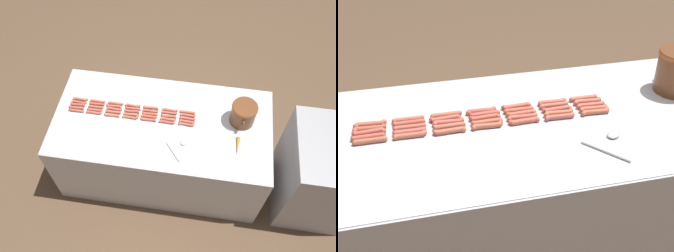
% 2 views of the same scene
% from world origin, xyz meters
% --- Properties ---
extents(ground_plane, '(20.00, 20.00, 0.00)m').
position_xyz_m(ground_plane, '(0.00, 0.00, 0.00)').
color(ground_plane, brown).
extents(griddle_counter, '(0.99, 1.95, 0.86)m').
position_xyz_m(griddle_counter, '(0.00, 0.00, 0.43)').
color(griddle_counter, '#BCBCC1').
rests_on(griddle_counter, ground_plane).
extents(hot_dog_0, '(0.03, 0.14, 0.02)m').
position_xyz_m(hot_dog_0, '(-0.12, -0.79, 0.88)').
color(hot_dog_0, '#BA5840').
rests_on(hot_dog_0, griddle_counter).
extents(hot_dog_1, '(0.03, 0.14, 0.02)m').
position_xyz_m(hot_dog_1, '(-0.12, -0.62, 0.88)').
color(hot_dog_1, '#B45844').
rests_on(hot_dog_1, griddle_counter).
extents(hot_dog_2, '(0.03, 0.15, 0.02)m').
position_xyz_m(hot_dog_2, '(-0.13, -0.45, 0.88)').
color(hot_dog_2, '#B55C3F').
rests_on(hot_dog_2, griddle_counter).
extents(hot_dog_3, '(0.03, 0.14, 0.02)m').
position_xyz_m(hot_dog_3, '(-0.12, -0.29, 0.88)').
color(hot_dog_3, '#B34F3E').
rests_on(hot_dog_3, griddle_counter).
extents(hot_dog_4, '(0.03, 0.14, 0.02)m').
position_xyz_m(hot_dog_4, '(-0.13, -0.12, 0.88)').
color(hot_dog_4, '#BC5443').
rests_on(hot_dog_4, griddle_counter).
extents(hot_dog_5, '(0.03, 0.14, 0.02)m').
position_xyz_m(hot_dog_5, '(-0.12, 0.05, 0.88)').
color(hot_dog_5, '#BB5140').
rests_on(hot_dog_5, griddle_counter).
extents(hot_dog_6, '(0.03, 0.15, 0.02)m').
position_xyz_m(hot_dog_6, '(-0.13, 0.21, 0.88)').
color(hot_dog_6, '#BC5643').
rests_on(hot_dog_6, griddle_counter).
extents(hot_dog_7, '(0.03, 0.14, 0.02)m').
position_xyz_m(hot_dog_7, '(-0.09, -0.79, 0.88)').
color(hot_dog_7, '#B3543E').
rests_on(hot_dog_7, griddle_counter).
extents(hot_dog_8, '(0.03, 0.15, 0.02)m').
position_xyz_m(hot_dog_8, '(-0.09, -0.62, 0.88)').
color(hot_dog_8, '#B6503F').
rests_on(hot_dog_8, griddle_counter).
extents(hot_dog_9, '(0.03, 0.14, 0.02)m').
position_xyz_m(hot_dog_9, '(-0.09, -0.46, 0.88)').
color(hot_dog_9, '#B85545').
rests_on(hot_dog_9, griddle_counter).
extents(hot_dog_10, '(0.03, 0.14, 0.02)m').
position_xyz_m(hot_dog_10, '(-0.09, -0.28, 0.88)').
color(hot_dog_10, '#B54F42').
rests_on(hot_dog_10, griddle_counter).
extents(hot_dog_11, '(0.03, 0.15, 0.02)m').
position_xyz_m(hot_dog_11, '(-0.09, -0.12, 0.88)').
color(hot_dog_11, '#B6523E').
rests_on(hot_dog_11, griddle_counter).
extents(hot_dog_12, '(0.03, 0.14, 0.02)m').
position_xyz_m(hot_dog_12, '(-0.09, 0.05, 0.88)').
color(hot_dog_12, '#B45644').
rests_on(hot_dog_12, griddle_counter).
extents(hot_dog_13, '(0.03, 0.14, 0.02)m').
position_xyz_m(hot_dog_13, '(-0.09, 0.22, 0.88)').
color(hot_dog_13, '#B95945').
rests_on(hot_dog_13, griddle_counter).
extents(hot_dog_14, '(0.03, 0.14, 0.02)m').
position_xyz_m(hot_dog_14, '(-0.06, -0.79, 0.88)').
color(hot_dog_14, '#B45141').
rests_on(hot_dog_14, griddle_counter).
extents(hot_dog_15, '(0.03, 0.15, 0.02)m').
position_xyz_m(hot_dog_15, '(-0.06, -0.62, 0.88)').
color(hot_dog_15, '#B85742').
rests_on(hot_dog_15, griddle_counter).
extents(hot_dog_16, '(0.03, 0.14, 0.02)m').
position_xyz_m(hot_dog_16, '(-0.06, -0.45, 0.88)').
color(hot_dog_16, '#BC5546').
rests_on(hot_dog_16, griddle_counter).
extents(hot_dog_17, '(0.03, 0.14, 0.02)m').
position_xyz_m(hot_dog_17, '(-0.06, -0.29, 0.88)').
color(hot_dog_17, '#BA503F').
rests_on(hot_dog_17, griddle_counter).
extents(hot_dog_18, '(0.03, 0.14, 0.02)m').
position_xyz_m(hot_dog_18, '(-0.06, -0.12, 0.88)').
color(hot_dog_18, '#BB5440').
rests_on(hot_dog_18, griddle_counter).
extents(hot_dog_19, '(0.03, 0.14, 0.02)m').
position_xyz_m(hot_dog_19, '(-0.06, 0.05, 0.88)').
color(hot_dog_19, '#B55544').
rests_on(hot_dog_19, griddle_counter).
extents(hot_dog_20, '(0.03, 0.14, 0.02)m').
position_xyz_m(hot_dog_20, '(-0.06, 0.22, 0.88)').
color(hot_dog_20, '#BA5545').
rests_on(hot_dog_20, griddle_counter).
extents(hot_dog_21, '(0.03, 0.15, 0.02)m').
position_xyz_m(hot_dog_21, '(-0.02, -0.79, 0.88)').
color(hot_dog_21, '#B94F42').
rests_on(hot_dog_21, griddle_counter).
extents(hot_dog_22, '(0.02, 0.15, 0.02)m').
position_xyz_m(hot_dog_22, '(-0.02, -0.62, 0.88)').
color(hot_dog_22, '#BD5747').
rests_on(hot_dog_22, griddle_counter).
extents(hot_dog_23, '(0.02, 0.15, 0.02)m').
position_xyz_m(hot_dog_23, '(-0.03, -0.45, 0.88)').
color(hot_dog_23, '#B45B46').
rests_on(hot_dog_23, griddle_counter).
extents(hot_dog_24, '(0.03, 0.15, 0.02)m').
position_xyz_m(hot_dog_24, '(-0.02, -0.28, 0.88)').
color(hot_dog_24, '#B9583E').
rests_on(hot_dog_24, griddle_counter).
extents(hot_dog_25, '(0.03, 0.14, 0.02)m').
position_xyz_m(hot_dog_25, '(-0.03, -0.12, 0.88)').
color(hot_dog_25, '#BA5241').
rests_on(hot_dog_25, griddle_counter).
extents(hot_dog_26, '(0.03, 0.14, 0.02)m').
position_xyz_m(hot_dog_26, '(-0.02, 0.05, 0.88)').
color(hot_dog_26, '#B85D3D').
rests_on(hot_dog_26, griddle_counter).
extents(hot_dog_27, '(0.03, 0.14, 0.02)m').
position_xyz_m(hot_dog_27, '(-0.02, 0.22, 0.88)').
color(hot_dog_27, '#BE5643').
rests_on(hot_dog_27, griddle_counter).
extents(hot_dog_28, '(0.02, 0.15, 0.02)m').
position_xyz_m(hot_dog_28, '(0.01, -0.78, 0.88)').
color(hot_dog_28, '#B05A41').
rests_on(hot_dog_28, griddle_counter).
extents(hot_dog_29, '(0.03, 0.14, 0.02)m').
position_xyz_m(hot_dog_29, '(0.01, -0.62, 0.88)').
color(hot_dog_29, '#BE5947').
rests_on(hot_dog_29, griddle_counter).
extents(hot_dog_30, '(0.03, 0.14, 0.02)m').
position_xyz_m(hot_dog_30, '(0.01, -0.45, 0.88)').
color(hot_dog_30, '#B65B43').
rests_on(hot_dog_30, griddle_counter).
extents(hot_dog_31, '(0.03, 0.14, 0.02)m').
position_xyz_m(hot_dog_31, '(0.01, -0.29, 0.88)').
color(hot_dog_31, '#B05942').
rests_on(hot_dog_31, griddle_counter).
extents(hot_dog_32, '(0.03, 0.14, 0.02)m').
position_xyz_m(hot_dog_32, '(0.01, -0.12, 0.88)').
color(hot_dog_32, '#BE5440').
rests_on(hot_dog_32, griddle_counter).
extents(hot_dog_33, '(0.03, 0.14, 0.02)m').
position_xyz_m(hot_dog_33, '(0.01, 0.04, 0.88)').
color(hot_dog_33, '#B35046').
rests_on(hot_dog_33, griddle_counter).
extents(hot_dog_34, '(0.03, 0.14, 0.02)m').
position_xyz_m(hot_dog_34, '(0.01, 0.22, 0.88)').
color(hot_dog_34, '#B0573D').
rests_on(hot_dog_34, griddle_counter).
extents(serving_spoon, '(0.23, 0.20, 0.02)m').
position_xyz_m(serving_spoon, '(0.23, 0.19, 0.87)').
color(serving_spoon, '#B7B7BC').
rests_on(serving_spoon, griddle_counter).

